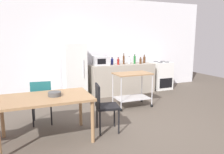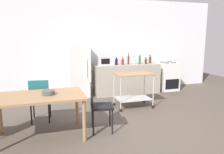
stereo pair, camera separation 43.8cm
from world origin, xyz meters
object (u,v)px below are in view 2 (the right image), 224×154
object	(u,v)px
bottle_vinegar	(123,62)
bottle_hot_sauce	(140,60)
chair_black	(98,104)
chair_teal	(40,97)
kitchen_cart	(133,84)
bottle_soda	(128,60)
bottle_sparkling_water	(146,61)
dining_table	(39,100)
bottle_olive_oil	(134,61)
refrigerator	(79,70)
microwave	(105,61)
fruit_bowl	(49,93)
stove_oven	(167,76)
bottle_wine	(150,60)
bottle_sesame_oil	(116,62)

from	to	relation	value
bottle_vinegar	bottle_hot_sauce	xyz separation A→B (m)	(0.56, -0.00, 0.04)
chair_black	bottle_vinegar	world-z (taller)	bottle_vinegar
chair_teal	bottle_hot_sauce	world-z (taller)	bottle_hot_sauce
kitchen_cart	bottle_hot_sauce	size ratio (longest dim) A/B	3.12
chair_black	bottle_soda	distance (m)	2.97
bottle_sparkling_water	dining_table	bearing A→B (deg)	-143.39
chair_teal	bottle_soda	distance (m)	3.13
dining_table	chair_teal	xyz separation A→B (m)	(-0.00, 0.73, -0.15)
bottle_olive_oil	refrigerator	bearing A→B (deg)	177.18
dining_table	refrigerator	world-z (taller)	refrigerator
bottle_soda	refrigerator	bearing A→B (deg)	176.07
microwave	fruit_bowl	world-z (taller)	microwave
stove_oven	bottle_wine	bearing A→B (deg)	177.20
bottle_olive_oil	bottle_sparkling_water	world-z (taller)	bottle_olive_oil
chair_teal	bottle_vinegar	xyz separation A→B (m)	(2.38, 1.63, 0.47)
stove_oven	bottle_sesame_oil	xyz separation A→B (m)	(-1.77, -0.00, 0.54)
dining_table	fruit_bowl	size ratio (longest dim) A/B	6.94
bottle_vinegar	bottle_hot_sauce	distance (m)	0.56
refrigerator	bottle_sparkling_water	size ratio (longest dim) A/B	7.43
bottle_sesame_oil	bottle_hot_sauce	size ratio (longest dim) A/B	0.77
bottle_sparkling_water	bottle_vinegar	bearing A→B (deg)	176.72
bottle_sparkling_water	chair_black	bearing A→B (deg)	-131.61
stove_oven	fruit_bowl	bearing A→B (deg)	-147.43
refrigerator	bottle_wine	xyz separation A→B (m)	(2.26, -0.05, 0.23)
chair_teal	bottle_wine	distance (m)	3.80
bottle_sparkling_water	bottle_olive_oil	bearing A→B (deg)	162.97
bottle_sparkling_water	refrigerator	bearing A→B (deg)	174.69
chair_teal	stove_oven	xyz separation A→B (m)	(3.98, 1.70, -0.07)
dining_table	stove_oven	size ratio (longest dim) A/B	1.63
chair_teal	bottle_sparkling_water	size ratio (longest dim) A/B	4.26
chair_black	bottle_vinegar	distance (m)	2.82
bottle_soda	bottle_wine	xyz separation A→B (m)	(0.76, 0.05, -0.03)
dining_table	bottle_wine	world-z (taller)	bottle_wine
chair_teal	chair_black	bearing A→B (deg)	148.32
refrigerator	bottle_hot_sauce	world-z (taller)	refrigerator
stove_oven	dining_table	bearing A→B (deg)	-148.57
fruit_bowl	microwave	bearing A→B (deg)	55.26
dining_table	stove_oven	xyz separation A→B (m)	(3.98, 2.43, -0.22)
stove_oven	bottle_sesame_oil	bearing A→B (deg)	-179.97
chair_teal	bottle_sesame_oil	xyz separation A→B (m)	(2.21, 1.70, 0.48)
bottle_hot_sauce	kitchen_cart	bearing A→B (deg)	-120.20
chair_teal	bottle_vinegar	world-z (taller)	bottle_vinegar
bottle_sesame_oil	bottle_hot_sauce	xyz separation A→B (m)	(0.73, -0.07, 0.03)
chair_teal	bottle_hot_sauce	bearing A→B (deg)	-144.82
refrigerator	fruit_bowl	bearing A→B (deg)	-110.10
chair_teal	bottle_wine	bearing A→B (deg)	-146.47
stove_oven	bottle_sparkling_water	distance (m)	1.01
microwave	bottle_soda	size ratio (longest dim) A/B	1.39
refrigerator	bottle_wine	bearing A→B (deg)	-1.27
microwave	bottle_sparkling_water	xyz separation A→B (m)	(1.27, -0.12, -0.04)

